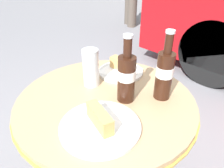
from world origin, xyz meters
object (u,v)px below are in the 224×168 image
object	(u,v)px
cola_bottle_left	(126,76)
lunch_plate_far	(100,125)
bistro_table	(106,134)
cola_bottle_right	(165,73)
drinking_glass	(91,69)
lunch_plate_near	(121,69)

from	to	relation	value
cola_bottle_left	lunch_plate_far	distance (m)	0.20
bistro_table	cola_bottle_right	world-z (taller)	cola_bottle_right
bistro_table	lunch_plate_far	world-z (taller)	lunch_plate_far
bistro_table	cola_bottle_left	world-z (taller)	cola_bottle_left
cola_bottle_right	drinking_glass	bearing A→B (deg)	-153.64
bistro_table	lunch_plate_far	distance (m)	0.25
bistro_table	drinking_glass	size ratio (longest dim) A/B	4.72
drinking_glass	lunch_plate_far	bearing A→B (deg)	-35.05
cola_bottle_right	lunch_plate_far	size ratio (longest dim) A/B	1.01
bistro_table	cola_bottle_right	bearing A→B (deg)	48.42
cola_bottle_right	lunch_plate_near	distance (m)	0.25
cola_bottle_right	lunch_plate_near	bearing A→B (deg)	172.65
drinking_glass	bistro_table	bearing A→B (deg)	-14.97
cola_bottle_left	lunch_plate_near	xyz separation A→B (m)	(-0.15, 0.14, -0.08)
bistro_table	cola_bottle_right	xyz separation A→B (m)	(0.14, 0.16, 0.28)
drinking_glass	cola_bottle_right	bearing A→B (deg)	26.36
cola_bottle_right	lunch_plate_near	xyz separation A→B (m)	(-0.24, 0.03, -0.09)
cola_bottle_left	cola_bottle_right	distance (m)	0.14
drinking_glass	lunch_plate_near	xyz separation A→B (m)	(0.02, 0.16, -0.05)
cola_bottle_left	cola_bottle_right	bearing A→B (deg)	51.39
lunch_plate_near	lunch_plate_far	xyz separation A→B (m)	(0.20, -0.31, -0.00)
cola_bottle_left	drinking_glass	distance (m)	0.17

